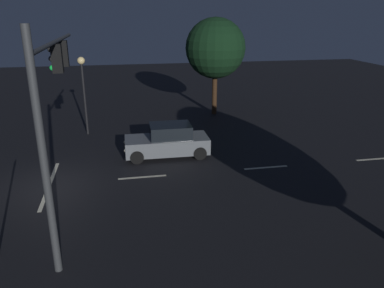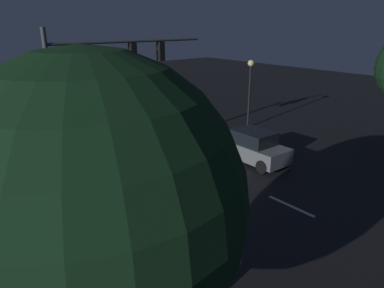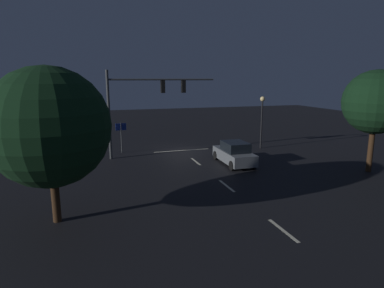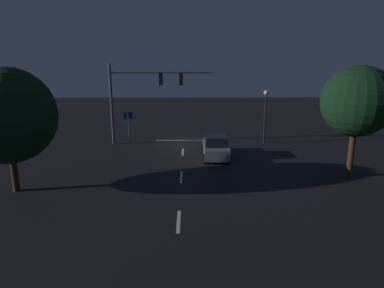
{
  "view_description": "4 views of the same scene",
  "coord_description": "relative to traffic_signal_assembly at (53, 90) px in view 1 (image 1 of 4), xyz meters",
  "views": [
    {
      "loc": [
        16.04,
        3.23,
        7.19
      ],
      "look_at": [
        -0.23,
        6.37,
        1.38
      ],
      "focal_mm": 35.41,
      "sensor_mm": 36.0,
      "label": 1
    },
    {
      "loc": [
        11.26,
        17.34,
        7.14
      ],
      "look_at": [
        0.84,
        4.63,
        1.44
      ],
      "focal_mm": 33.05,
      "sensor_mm": 36.0,
      "label": 2
    },
    {
      "loc": [
        7.39,
        26.86,
        6.28
      ],
      "look_at": [
        0.7,
        5.26,
        1.67
      ],
      "focal_mm": 30.12,
      "sensor_mm": 36.0,
      "label": 3
    },
    {
      "loc": [
        -0.46,
        29.65,
        6.95
      ],
      "look_at": [
        -0.73,
        5.53,
        1.04
      ],
      "focal_mm": 30.85,
      "sensor_mm": 36.0,
      "label": 4
    }
  ],
  "objects": [
    {
      "name": "ground_plane",
      "position": [
        -3.41,
        -1.12,
        -4.83
      ],
      "size": [
        80.0,
        80.0,
        0.0
      ],
      "primitive_type": "plane",
      "color": "black"
    },
    {
      "name": "traffic_signal_assembly",
      "position": [
        0.0,
        0.0,
        0.0
      ],
      "size": [
        8.71,
        0.47,
        6.93
      ],
      "color": "#383A3D",
      "rests_on": "ground_plane"
    },
    {
      "name": "lane_dash_far",
      "position": [
        -3.41,
        2.88,
        -4.82
      ],
      "size": [
        0.16,
        2.2,
        0.01
      ],
      "primitive_type": "cube",
      "rotation": [
        0.0,
        0.0,
        1.57
      ],
      "color": "beige",
      "rests_on": "ground_plane"
    },
    {
      "name": "lane_dash_mid",
      "position": [
        -3.41,
        8.88,
        -4.82
      ],
      "size": [
        0.16,
        2.2,
        0.01
      ],
      "primitive_type": "cube",
      "rotation": [
        0.0,
        0.0,
        1.57
      ],
      "color": "beige",
      "rests_on": "ground_plane"
    },
    {
      "name": "lane_dash_near",
      "position": [
        -3.41,
        14.88,
        -4.82
      ],
      "size": [
        0.16,
        2.2,
        0.01
      ],
      "primitive_type": "cube",
      "rotation": [
        0.0,
        0.0,
        1.57
      ],
      "color": "beige",
      "rests_on": "ground_plane"
    },
    {
      "name": "stop_bar",
      "position": [
        -3.41,
        -1.19,
        -4.82
      ],
      "size": [
        5.0,
        0.16,
        0.01
      ],
      "primitive_type": "cube",
      "color": "beige",
      "rests_on": "ground_plane"
    },
    {
      "name": "car_approaching",
      "position": [
        -5.93,
        4.4,
        -4.03
      ],
      "size": [
        1.95,
        4.39,
        1.7
      ],
      "color": "slate",
      "rests_on": "ground_plane"
    },
    {
      "name": "street_lamp_left_kerb",
      "position": [
        -10.59,
        -0.0,
        -1.5
      ],
      "size": [
        0.44,
        0.44,
        4.71
      ],
      "color": "black",
      "rests_on": "ground_plane"
    },
    {
      "name": "tree_left_near",
      "position": [
        -13.97,
        8.92,
        -0.09
      ],
      "size": [
        4.25,
        4.25,
        6.88
      ],
      "color": "#382314",
      "rests_on": "ground_plane"
    }
  ]
}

